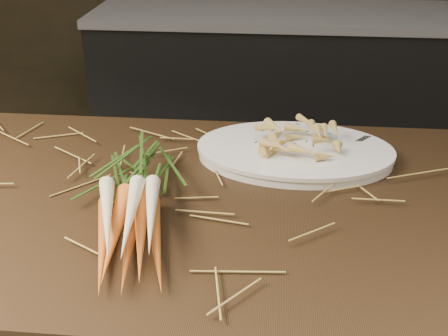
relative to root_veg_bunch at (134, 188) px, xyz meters
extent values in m
cube|color=black|center=(0.25, 1.93, -0.54)|extent=(1.80, 0.60, 0.80)
cube|color=#99999E|center=(0.25, 1.93, -0.12)|extent=(1.82, 0.62, 0.04)
cone|color=#CB4E1A|center=(-0.02, -0.13, -0.02)|extent=(0.08, 0.24, 0.03)
cone|color=#CB4E1A|center=(0.02, -0.12, -0.02)|extent=(0.07, 0.24, 0.03)
cone|color=#CB4E1A|center=(0.06, -0.11, -0.02)|extent=(0.09, 0.24, 0.03)
cone|color=#CB4E1A|center=(0.00, -0.13, 0.00)|extent=(0.06, 0.24, 0.03)
cone|color=#CB4E1A|center=(0.04, -0.13, 0.00)|extent=(0.08, 0.24, 0.03)
cone|color=beige|center=(-0.01, -0.12, 0.02)|extent=(0.09, 0.22, 0.04)
cone|color=beige|center=(0.02, -0.12, 0.02)|extent=(0.06, 0.23, 0.03)
cone|color=beige|center=(0.05, -0.11, 0.02)|extent=(0.07, 0.23, 0.04)
ellipsoid|color=#315B17|center=(-0.01, 0.08, 0.00)|extent=(0.18, 0.23, 0.08)
cube|color=silver|center=(0.41, 0.20, -0.02)|extent=(0.10, 0.12, 0.00)
camera|label=1|loc=(0.23, -0.80, 0.46)|focal=45.00mm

